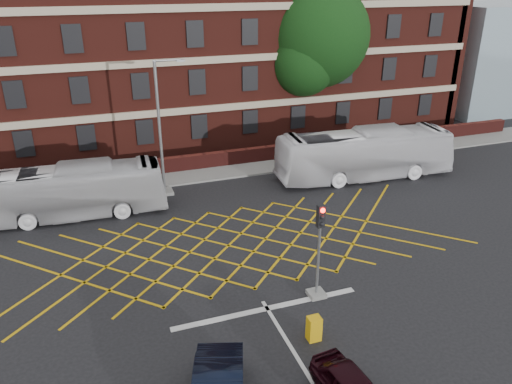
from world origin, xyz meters
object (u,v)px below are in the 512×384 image
object	(u,v)px
bus_left	(67,192)
utility_cabinet	(314,329)
deciduous_tree	(317,43)
traffic_light_near	(318,260)
street_lamp	(163,152)
bus_right	(364,154)

from	to	relation	value
bus_left	utility_cabinet	world-z (taller)	bus_left
deciduous_tree	traffic_light_near	bearing A→B (deg)	-115.15
deciduous_tree	traffic_light_near	size ratio (longest dim) A/B	2.86
bus_left	street_lamp	bearing A→B (deg)	-72.27
street_lamp	utility_cabinet	bearing A→B (deg)	-79.80
bus_right	traffic_light_near	distance (m)	14.29
street_lamp	utility_cabinet	distance (m)	15.85
utility_cabinet	bus_left	bearing A→B (deg)	120.95
utility_cabinet	deciduous_tree	bearing A→B (deg)	64.52
bus_left	utility_cabinet	xyz separation A→B (m)	(8.43, -14.06, -1.01)
deciduous_tree	street_lamp	world-z (taller)	deciduous_tree
bus_right	deciduous_tree	bearing A→B (deg)	0.13
street_lamp	utility_cabinet	size ratio (longest dim) A/B	8.30
traffic_light_near	bus_right	bearing A→B (deg)	51.44
traffic_light_near	utility_cabinet	distance (m)	3.06
bus_left	traffic_light_near	size ratio (longest dim) A/B	2.52
deciduous_tree	utility_cabinet	bearing A→B (deg)	-115.48
street_lamp	traffic_light_near	bearing A→B (deg)	-72.51
deciduous_tree	utility_cabinet	world-z (taller)	deciduous_tree
bus_left	street_lamp	distance (m)	5.95
traffic_light_near	utility_cabinet	world-z (taller)	traffic_light_near
utility_cabinet	bus_right	bearing A→B (deg)	53.12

